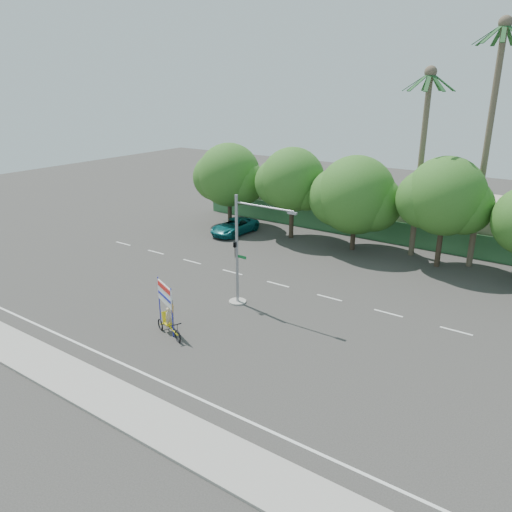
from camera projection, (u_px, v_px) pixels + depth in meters
The scene contains 14 objects.
ground at pixel (230, 338), 27.47m from camera, with size 120.00×120.00×0.00m, color #33302D.
sidewalk_near at pixel (124, 405), 21.66m from camera, with size 50.00×2.40×0.12m, color gray.
fence at pixel (380, 230), 43.74m from camera, with size 38.00×0.08×2.00m, color #336B3D.
building_left at pixel (307, 196), 52.30m from camera, with size 12.00×8.00×4.00m, color #BDB496.
building_right at pixel (490, 224), 42.62m from camera, with size 14.00×8.00×3.60m, color #BDB496.
tree_far_left at pixel (229, 177), 47.40m from camera, with size 7.14×6.00×7.96m.
tree_left at pixel (292, 182), 43.51m from camera, with size 6.66×5.60×8.07m.
tree_center at pixel (355, 197), 40.46m from camera, with size 7.62×6.40×7.85m.
tree_right at pixel (444, 199), 36.41m from camera, with size 6.90×5.80×8.36m.
palm_tall at pixel (490, 125), 34.72m from camera, with size 3.73×3.79×17.45m.
palm_short at pixel (423, 144), 37.69m from camera, with size 3.73×3.79×14.45m.
traffic_signal at pixel (241, 260), 30.77m from camera, with size 4.72×1.10×7.00m.
trike_billboard at pixel (168, 313), 27.77m from camera, with size 2.78×1.42×2.95m.
pickup_truck at pixel (234, 226), 45.97m from camera, with size 2.35×5.10×1.42m, color #0D5E61.
Camera 1 is at (15.19, -19.17, 13.38)m, focal length 35.00 mm.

